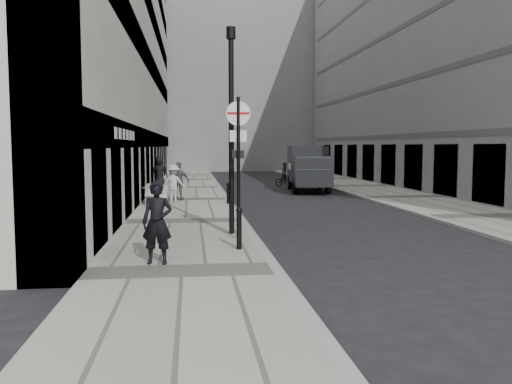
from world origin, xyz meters
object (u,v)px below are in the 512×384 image
panel_van (308,166)px  walking_man (157,223)px  sign_post (238,149)px  cyclist (285,177)px  lamppost (231,120)px

panel_van → walking_man: bearing=-105.3°
sign_post → panel_van: 17.68m
panel_van → cyclist: panel_van is taller
walking_man → sign_post: size_ratio=0.47×
lamppost → walking_man: bearing=-116.1°
panel_van → sign_post: bearing=-102.6°
lamppost → cyclist: size_ratio=3.69×
walking_man → lamppost: bearing=74.5°
lamppost → cyclist: bearing=75.6°
sign_post → panel_van: sign_post is taller
sign_post → walking_man: bearing=-116.9°
sign_post → panel_van: size_ratio=0.67×
walking_man → cyclist: 25.01m
sign_post → cyclist: (5.02, 20.98, -2.00)m
lamppost → cyclist: 20.88m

